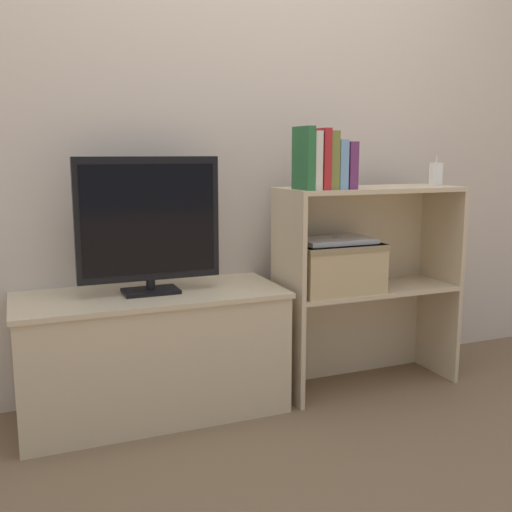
# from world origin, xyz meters

# --- Properties ---
(ground_plane) EXTENTS (16.00, 16.00, 0.00)m
(ground_plane) POSITION_xyz_m (0.00, 0.00, 0.00)
(ground_plane) COLOR brown
(wall_back) EXTENTS (10.00, 0.05, 2.40)m
(wall_back) POSITION_xyz_m (0.00, 0.47, 1.20)
(wall_back) COLOR beige
(wall_back) RESTS_ON ground_plane
(tv_stand) EXTENTS (1.07, 0.46, 0.51)m
(tv_stand) POSITION_xyz_m (-0.43, 0.22, 0.26)
(tv_stand) COLOR #CCB793
(tv_stand) RESTS_ON ground_plane
(tv) EXTENTS (0.57, 0.14, 0.54)m
(tv) POSITION_xyz_m (-0.43, 0.22, 0.80)
(tv) COLOR black
(tv) RESTS_ON tv_stand
(bookshelf_lower_tier) EXTENTS (0.82, 0.32, 0.46)m
(bookshelf_lower_tier) POSITION_xyz_m (0.55, 0.22, 0.29)
(bookshelf_lower_tier) COLOR #CCB793
(bookshelf_lower_tier) RESTS_ON ground_plane
(bookshelf_upper_tier) EXTENTS (0.82, 0.32, 0.45)m
(bookshelf_upper_tier) POSITION_xyz_m (0.55, 0.22, 0.75)
(bookshelf_upper_tier) COLOR #CCB793
(bookshelf_upper_tier) RESTS_ON bookshelf_lower_tier
(book_forest) EXTENTS (0.03, 0.15, 0.26)m
(book_forest) POSITION_xyz_m (0.18, 0.10, 1.05)
(book_forest) COLOR #286638
(book_forest) RESTS_ON bookshelf_upper_tier
(book_ivory) EXTENTS (0.03, 0.14, 0.24)m
(book_ivory) POSITION_xyz_m (0.22, 0.10, 1.04)
(book_ivory) COLOR silver
(book_ivory) RESTS_ON bookshelf_upper_tier
(book_crimson) EXTENTS (0.03, 0.15, 0.25)m
(book_crimson) POSITION_xyz_m (0.26, 0.10, 1.04)
(book_crimson) COLOR #B22328
(book_crimson) RESTS_ON bookshelf_upper_tier
(book_olive) EXTENTS (0.04, 0.13, 0.24)m
(book_olive) POSITION_xyz_m (0.30, 0.10, 1.04)
(book_olive) COLOR olive
(book_olive) RESTS_ON bookshelf_upper_tier
(book_skyblue) EXTENTS (0.04, 0.14, 0.20)m
(book_skyblue) POSITION_xyz_m (0.34, 0.10, 1.02)
(book_skyblue) COLOR #709ECC
(book_skyblue) RESTS_ON bookshelf_upper_tier
(book_plum) EXTENTS (0.04, 0.14, 0.20)m
(book_plum) POSITION_xyz_m (0.39, 0.10, 1.02)
(book_plum) COLOR #6B2D66
(book_plum) RESTS_ON bookshelf_upper_tier
(baby_monitor) EXTENTS (0.05, 0.03, 0.13)m
(baby_monitor) POSITION_xyz_m (0.90, 0.16, 0.97)
(baby_monitor) COLOR white
(baby_monitor) RESTS_ON bookshelf_upper_tier
(storage_basket_left) EXTENTS (0.38, 0.29, 0.22)m
(storage_basket_left) POSITION_xyz_m (0.37, 0.15, 0.58)
(storage_basket_left) COLOR tan
(storage_basket_left) RESTS_ON bookshelf_lower_tier
(laptop) EXTENTS (0.32, 0.21, 0.02)m
(laptop) POSITION_xyz_m (0.37, 0.15, 0.69)
(laptop) COLOR #BCBCC1
(laptop) RESTS_ON storage_basket_left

